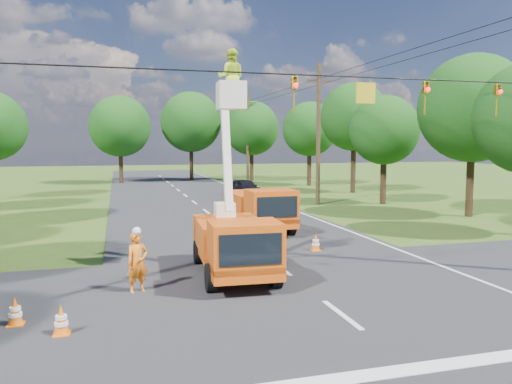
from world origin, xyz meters
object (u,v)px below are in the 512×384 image
object	(u,v)px
tree_right_b	(473,109)
ground_worker	(137,262)
second_truck	(259,208)
traffic_cone_2	(292,227)
tree_right_e	(310,129)
bucket_truck	(234,227)
traffic_cone_4	(15,312)
pole_right_far	(248,136)
distant_car	(245,188)
tree_far_b	(191,122)
tree_far_c	(252,128)
pole_right_mid	(318,133)
traffic_cone_3	(61,320)
tree_far_a	(120,126)
traffic_cone_6	(280,212)
tree_right_d	(354,117)
tree_right_c	(384,130)
traffic_cone_1	(316,243)

from	to	relation	value
tree_right_b	ground_worker	bearing A→B (deg)	-152.17
second_truck	traffic_cone_2	bearing A→B (deg)	-50.07
tree_right_e	bucket_truck	bearing A→B (deg)	-115.61
bucket_truck	traffic_cone_2	world-z (taller)	bucket_truck
traffic_cone_4	pole_right_far	bearing A→B (deg)	67.98
distant_car	traffic_cone_2	world-z (taller)	distant_car
pole_right_far	tree_far_b	world-z (taller)	tree_far_b
ground_worker	tree_far_c	distance (m)	43.32
bucket_truck	pole_right_mid	distance (m)	20.56
traffic_cone_3	tree_far_a	size ratio (longest dim) A/B	0.07
distant_car	pole_right_far	xyz separation A→B (m)	(3.79, 13.61, 4.38)
distant_car	tree_far_c	xyz separation A→B (m)	(4.79, 15.61, 5.34)
pole_right_mid	pole_right_far	world-z (taller)	same
tree_right_b	tree_far_c	distance (m)	30.50
pole_right_far	tree_right_b	world-z (taller)	pole_right_far
traffic_cone_6	second_truck	bearing A→B (deg)	-121.52
traffic_cone_2	tree_right_e	size ratio (longest dim) A/B	0.08
second_truck	tree_far_c	xyz separation A→B (m)	(8.10, 31.49, 4.90)
tree_right_d	tree_far_c	world-z (taller)	tree_right_d
second_truck	tree_right_e	bearing A→B (deg)	62.06
traffic_cone_4	tree_far_a	world-z (taller)	tree_far_a
tree_right_b	tree_far_a	bearing A→B (deg)	122.83
traffic_cone_4	traffic_cone_6	distance (m)	18.82
second_truck	tree_right_c	distance (m)	15.12
traffic_cone_2	tree_right_d	world-z (taller)	tree_right_d
distant_car	tree_right_d	world-z (taller)	tree_right_d
tree_right_c	tree_far_c	distance (m)	23.31
ground_worker	tree_far_a	world-z (taller)	tree_far_a
tree_far_b	tree_far_c	xyz separation A→B (m)	(6.50, -3.00, -0.75)
pole_right_far	tree_far_b	xyz separation A→B (m)	(-5.50, 5.00, 1.70)
traffic_cone_6	pole_right_far	xyz separation A→B (m)	(4.77, 25.69, 4.75)
traffic_cone_4	tree_far_a	xyz separation A→B (m)	(2.88, 43.51, 5.83)
tree_right_c	traffic_cone_1	bearing A→B (deg)	-128.55
ground_worker	pole_right_mid	distance (m)	23.25
pole_right_far	tree_right_e	world-z (taller)	pole_right_far
traffic_cone_4	tree_far_c	xyz separation A→B (m)	(17.38, 42.51, 5.70)
second_truck	ground_worker	xyz separation A→B (m)	(-6.32, -9.03, -0.26)
traffic_cone_4	tree_far_c	distance (m)	46.28
ground_worker	traffic_cone_1	bearing A→B (deg)	4.45
bucket_truck	tree_right_b	size ratio (longest dim) A/B	0.77
traffic_cone_4	tree_far_c	size ratio (longest dim) A/B	0.08
pole_right_far	traffic_cone_6	bearing A→B (deg)	-100.53
bucket_truck	second_truck	xyz separation A→B (m)	(3.16, 7.99, -0.47)
tree_right_b	tree_right_e	bearing A→B (deg)	92.99
tree_right_d	tree_right_e	world-z (taller)	tree_right_d
traffic_cone_3	tree_far_a	xyz separation A→B (m)	(1.75, 44.44, 5.83)
traffic_cone_2	tree_far_b	bearing A→B (deg)	89.40
traffic_cone_6	tree_far_b	world-z (taller)	tree_far_b
tree_right_c	tree_far_b	xyz separation A→B (m)	(-10.20, 26.00, 1.50)
traffic_cone_2	tree_right_e	xyz separation A→B (m)	(11.18, 25.89, 5.45)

